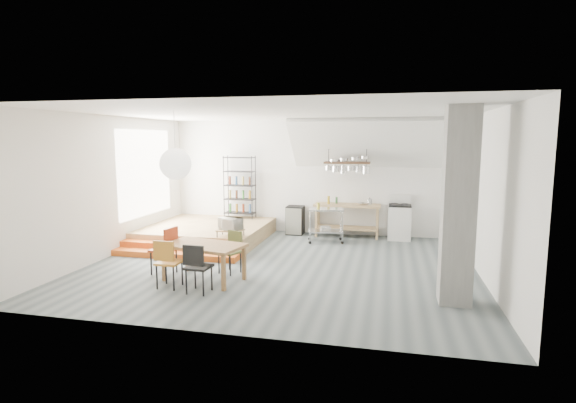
% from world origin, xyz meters
% --- Properties ---
extents(floor, '(8.00, 8.00, 0.00)m').
position_xyz_m(floor, '(0.00, 0.00, 0.00)').
color(floor, '#505A5D').
rests_on(floor, ground).
extents(wall_back, '(8.00, 0.04, 3.20)m').
position_xyz_m(wall_back, '(0.00, 3.50, 1.60)').
color(wall_back, silver).
rests_on(wall_back, ground).
extents(wall_left, '(0.04, 7.00, 3.20)m').
position_xyz_m(wall_left, '(-4.00, 0.00, 1.60)').
color(wall_left, silver).
rests_on(wall_left, ground).
extents(wall_right, '(0.04, 7.00, 3.20)m').
position_xyz_m(wall_right, '(4.00, 0.00, 1.60)').
color(wall_right, silver).
rests_on(wall_right, ground).
extents(ceiling, '(8.00, 7.00, 0.02)m').
position_xyz_m(ceiling, '(0.00, 0.00, 3.20)').
color(ceiling, white).
rests_on(ceiling, wall_back).
extents(slope_ceiling, '(4.40, 1.44, 1.32)m').
position_xyz_m(slope_ceiling, '(1.80, 2.90, 2.55)').
color(slope_ceiling, white).
rests_on(slope_ceiling, wall_back).
extents(window_pane, '(0.02, 2.50, 2.20)m').
position_xyz_m(window_pane, '(-3.98, 1.50, 1.80)').
color(window_pane, white).
rests_on(window_pane, wall_left).
extents(platform, '(3.00, 3.00, 0.40)m').
position_xyz_m(platform, '(-2.50, 2.00, 0.20)').
color(platform, '#95754A').
rests_on(platform, ground).
extents(step_lower, '(3.00, 0.35, 0.13)m').
position_xyz_m(step_lower, '(-2.50, 0.05, 0.07)').
color(step_lower, '#D65919').
rests_on(step_lower, ground).
extents(step_upper, '(3.00, 0.35, 0.27)m').
position_xyz_m(step_upper, '(-2.50, 0.40, 0.13)').
color(step_upper, '#D65919').
rests_on(step_upper, ground).
extents(concrete_column, '(0.50, 0.50, 3.20)m').
position_xyz_m(concrete_column, '(3.30, -1.50, 1.60)').
color(concrete_column, slate).
rests_on(concrete_column, ground).
extents(kitchen_counter, '(1.80, 0.60, 0.91)m').
position_xyz_m(kitchen_counter, '(1.10, 3.15, 0.63)').
color(kitchen_counter, '#95754A').
rests_on(kitchen_counter, ground).
extents(stove, '(0.60, 0.60, 1.18)m').
position_xyz_m(stove, '(2.50, 3.16, 0.48)').
color(stove, white).
rests_on(stove, ground).
extents(pot_rack, '(1.20, 0.50, 1.43)m').
position_xyz_m(pot_rack, '(1.13, 2.92, 1.98)').
color(pot_rack, '#402619').
rests_on(pot_rack, ceiling).
extents(wire_shelving, '(0.88, 0.38, 1.80)m').
position_xyz_m(wire_shelving, '(-2.00, 3.20, 1.33)').
color(wire_shelving, black).
rests_on(wire_shelving, platform).
extents(microwave_shelf, '(0.60, 0.40, 0.16)m').
position_xyz_m(microwave_shelf, '(-1.40, 0.75, 0.55)').
color(microwave_shelf, '#95754A').
rests_on(microwave_shelf, platform).
extents(paper_lantern, '(0.60, 0.60, 0.60)m').
position_xyz_m(paper_lantern, '(-1.76, -1.19, 2.20)').
color(paper_lantern, white).
rests_on(paper_lantern, ceiling).
extents(dining_table, '(1.63, 1.14, 0.71)m').
position_xyz_m(dining_table, '(-1.18, -1.32, 0.63)').
color(dining_table, brown).
rests_on(dining_table, ground).
extents(chair_mustard, '(0.42, 0.42, 0.90)m').
position_xyz_m(chair_mustard, '(-1.63, -1.91, 0.54)').
color(chair_mustard, '#B36F1E').
rests_on(chair_mustard, ground).
extents(chair_black, '(0.43, 0.43, 0.89)m').
position_xyz_m(chair_black, '(-0.99, -2.05, 0.53)').
color(chair_black, black).
rests_on(chair_black, ground).
extents(chair_olive, '(0.50, 0.50, 0.84)m').
position_xyz_m(chair_olive, '(-0.84, -0.71, 0.50)').
color(chair_olive, brown).
rests_on(chair_olive, ground).
extents(chair_red, '(0.50, 0.50, 0.95)m').
position_xyz_m(chair_red, '(-2.05, -1.12, 0.57)').
color(chair_red, '#BA3D1A').
rests_on(chair_red, ground).
extents(rolling_cart, '(0.98, 0.67, 0.89)m').
position_xyz_m(rolling_cart, '(0.62, 2.37, 0.57)').
color(rolling_cart, silver).
rests_on(rolling_cart, ground).
extents(mini_fridge, '(0.47, 0.47, 0.80)m').
position_xyz_m(mini_fridge, '(-0.36, 3.20, 0.40)').
color(mini_fridge, black).
rests_on(mini_fridge, ground).
extents(microwave, '(0.61, 0.51, 0.28)m').
position_xyz_m(microwave, '(-1.40, 0.75, 0.71)').
color(microwave, beige).
rests_on(microwave, microwave_shelf).
extents(bowl, '(0.30, 0.30, 0.06)m').
position_xyz_m(bowl, '(1.51, 3.10, 0.94)').
color(bowl, silver).
rests_on(bowl, kitchen_counter).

